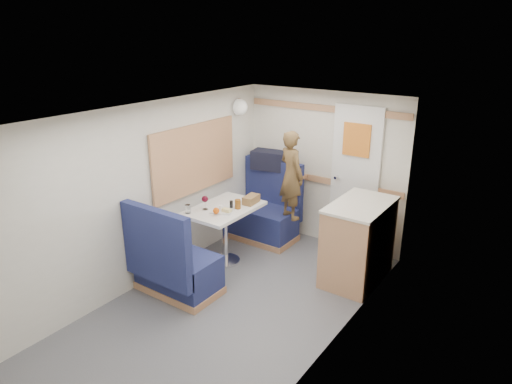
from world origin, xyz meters
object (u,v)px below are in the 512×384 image
Objects in this scene: bench_near at (174,268)px; dome_light at (240,107)px; cheese_block at (227,210)px; beer_glass at (238,204)px; dinette_table at (224,219)px; orange_fruit at (216,211)px; duffel_bag at (272,160)px; salt_grinder at (221,209)px; pepper_grinder at (231,205)px; bread_loaf at (251,199)px; bench_far at (265,217)px; galley_counter at (358,241)px; wine_glass at (205,200)px; tray at (223,209)px; person at (291,175)px; tumbler_left at (188,209)px.

dome_light is (-0.39, 1.71, 1.45)m from bench_near.
cheese_block is 0.19m from beer_glass.
orange_fruit is (0.08, -0.24, 0.21)m from dinette_table.
duffel_bag is 1.30m from salt_grinder.
pepper_grinder reaches higher than bread_loaf.
bench_far is 0.95m from beer_glass.
bench_far is at bearing 2.12° from dome_light.
dome_light is at bearing 124.83° from beer_glass.
beer_glass is at bearing -159.46° from galley_counter.
pepper_grinder is (0.17, -1.11, -0.26)m from duffel_bag.
bench_near is at bearing -78.93° from wine_glass.
cheese_block is 0.07m from salt_grinder.
beer_glass is at bearing -88.84° from duffel_bag.
dinette_table is 2.94× the size of tray.
salt_grinder reaches higher than cheese_block.
bench_far is at bearing 93.90° from salt_grinder.
tumbler_left is (-0.69, -1.12, -0.24)m from person.
bench_far is at bearing -86.61° from duffel_bag.
duffel_bag is at bearing 159.59° from galley_counter.
wine_glass is (-0.13, -1.04, 0.54)m from bench_far.
person is 15.24× the size of orange_fruit.
bench_far is at bearing 107.90° from bread_loaf.
duffel_bag is 7.23× the size of orange_fruit.
beer_glass is at bearing -96.13° from bread_loaf.
tumbler_left reaches higher than cheese_block.
orange_fruit is 0.32× the size of bread_loaf.
bench_far is at bearing 101.23° from beer_glass.
tray is 0.39m from bread_loaf.
person is 0.97m from cheese_block.
tray is at bearing 32.78° from wine_glass.
person is (0.47, 0.75, 0.44)m from dinette_table.
bench_far is 1.73m from bench_near.
cheese_block is at bearing -30.00° from tray.
galley_counter is 10.47× the size of salt_grinder.
galley_counter is at bearing 28.65° from tumbler_left.
galley_counter is 1.50m from pepper_grinder.
wine_glass is 1.91× the size of salt_grinder.
wine_glass is at bearing 81.87° from person.
wine_glass is at bearing -126.60° from dinette_table.
person is 10.05× the size of beer_glass.
tumbler_left reaches higher than bread_loaf.
bench_near is 1.14× the size of galley_counter.
bread_loaf is (0.41, 0.67, -0.00)m from tumbler_left.
pepper_grinder is at bearing -158.20° from galley_counter.
dinette_table is 4.00× the size of bread_loaf.
person is 11.06× the size of tumbler_left.
bench_far reaches higher than wine_glass.
orange_fruit is 0.73× the size of tumbler_left.
orange_fruit is (0.47, -1.09, -0.98)m from dome_light.
wine_glass is (-0.27, -0.06, 0.09)m from cheese_block.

